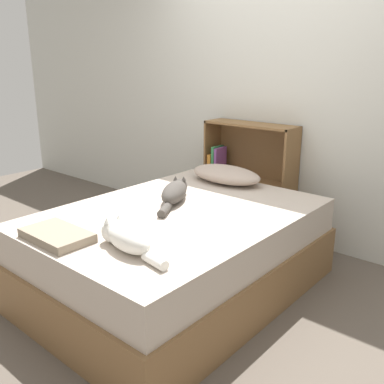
{
  "coord_description": "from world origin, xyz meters",
  "views": [
    {
      "loc": [
        1.83,
        -1.98,
        1.54
      ],
      "look_at": [
        0.0,
        0.15,
        0.68
      ],
      "focal_mm": 40.0,
      "sensor_mm": 36.0,
      "label": 1
    }
  ],
  "objects": [
    {
      "name": "cat_light",
      "position": [
        0.2,
        -0.63,
        0.65
      ],
      "size": [
        0.53,
        0.2,
        0.15
      ],
      "rotation": [
        0.0,
        0.0,
        3.0
      ],
      "color": "white",
      "rests_on": "bed"
    },
    {
      "name": "cat_dark",
      "position": [
        -0.17,
        0.15,
        0.65
      ],
      "size": [
        0.37,
        0.54,
        0.14
      ],
      "rotation": [
        0.0,
        0.0,
        2.09
      ],
      "color": "#47423D",
      "rests_on": "bed"
    },
    {
      "name": "blanket_fold",
      "position": [
        -0.19,
        -0.79,
        0.61
      ],
      "size": [
        0.41,
        0.25,
        0.05
      ],
      "color": "gray",
      "rests_on": "bed"
    },
    {
      "name": "pillow",
      "position": [
        -0.18,
        0.78,
        0.65
      ],
      "size": [
        0.63,
        0.33,
        0.14
      ],
      "color": "#B29E8E",
      "rests_on": "bed"
    },
    {
      "name": "ground_plane",
      "position": [
        0.0,
        0.0,
        0.0
      ],
      "size": [
        8.0,
        8.0,
        0.0
      ],
      "primitive_type": "plane",
      "color": "brown"
    },
    {
      "name": "bookshelf",
      "position": [
        -0.24,
        1.22,
        0.52
      ],
      "size": [
        0.85,
        0.26,
        1.03
      ],
      "color": "brown",
      "rests_on": "ground_plane"
    },
    {
      "name": "wall_back",
      "position": [
        0.0,
        1.35,
        1.25
      ],
      "size": [
        8.0,
        0.06,
        2.5
      ],
      "color": "silver",
      "rests_on": "ground_plane"
    },
    {
      "name": "bed",
      "position": [
        0.0,
        0.0,
        0.29
      ],
      "size": [
        1.41,
        1.95,
        0.58
      ],
      "color": "brown",
      "rests_on": "ground_plane"
    }
  ]
}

